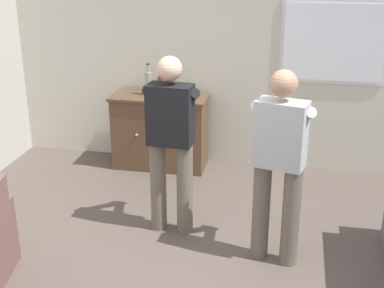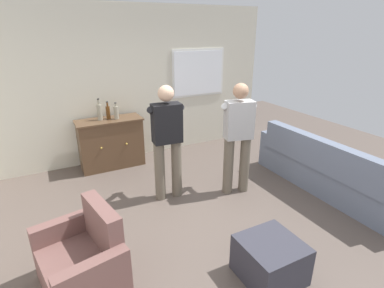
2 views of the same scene
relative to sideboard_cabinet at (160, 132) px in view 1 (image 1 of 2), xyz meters
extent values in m
plane|color=brown|center=(0.75, -2.30, -0.45)|extent=(10.40, 10.40, 0.00)
cube|color=beige|center=(0.75, 0.36, 0.95)|extent=(5.20, 0.12, 2.80)
cube|color=silver|center=(1.94, 0.30, 1.09)|extent=(1.17, 0.02, 0.94)
cube|color=white|center=(1.94, 0.29, 1.09)|extent=(1.09, 0.03, 0.86)
cube|color=brown|center=(0.00, 0.00, -0.02)|extent=(1.09, 0.44, 0.86)
cube|color=brown|center=(0.00, 0.00, 0.43)|extent=(1.13, 0.48, 0.03)
sphere|color=#B79338|center=(-0.22, -0.23, 0.03)|extent=(0.04, 0.04, 0.04)
sphere|color=#B79338|center=(0.22, -0.23, 0.03)|extent=(0.04, 0.04, 0.04)
cylinder|color=gray|center=(0.14, -0.03, 0.55)|extent=(0.08, 0.08, 0.22)
cylinder|color=gray|center=(0.14, -0.03, 0.69)|extent=(0.03, 0.03, 0.05)
cylinder|color=#262626|center=(0.14, -0.03, 0.73)|extent=(0.04, 0.04, 0.02)
cylinder|color=#593314|center=(0.01, 0.04, 0.55)|extent=(0.07, 0.07, 0.22)
cylinder|color=#593314|center=(0.01, 0.04, 0.70)|extent=(0.03, 0.03, 0.07)
cylinder|color=#262626|center=(0.01, 0.04, 0.75)|extent=(0.03, 0.03, 0.02)
cylinder|color=gray|center=(-0.13, 0.03, 0.58)|extent=(0.08, 0.08, 0.27)
cylinder|color=gray|center=(-0.13, 0.03, 0.76)|extent=(0.04, 0.04, 0.09)
cylinder|color=#262626|center=(-0.13, 0.03, 0.81)|extent=(0.04, 0.04, 0.02)
cylinder|color=#6B6051|center=(0.36, -1.46, -0.01)|extent=(0.15, 0.15, 0.88)
cylinder|color=#6B6051|center=(0.62, -1.48, -0.01)|extent=(0.15, 0.15, 0.88)
cube|color=black|center=(0.49, -1.47, 0.71)|extent=(0.42, 0.25, 0.55)
sphere|color=#D8AD8C|center=(0.49, -1.47, 1.12)|extent=(0.22, 0.22, 0.22)
cylinder|color=black|center=(0.38, -1.30, 0.82)|extent=(0.35, 0.39, 0.29)
cylinder|color=black|center=(0.61, -1.32, 0.82)|extent=(0.30, 0.42, 0.29)
cube|color=white|center=(0.51, -1.15, 0.73)|extent=(0.15, 0.05, 0.04)
cylinder|color=#6B6051|center=(1.34, -1.77, -0.01)|extent=(0.15, 0.15, 0.88)
cylinder|color=#6B6051|center=(1.59, -1.83, -0.01)|extent=(0.15, 0.15, 0.88)
cube|color=#B7B7B7|center=(1.47, -1.80, 0.71)|extent=(0.44, 0.31, 0.55)
sphere|color=tan|center=(1.47, -1.80, 1.12)|extent=(0.22, 0.22, 0.22)
cylinder|color=#B7B7B7|center=(1.39, -1.62, 0.82)|extent=(0.39, 0.35, 0.29)
cylinder|color=#B7B7B7|center=(1.62, -1.67, 0.82)|extent=(0.25, 0.44, 0.29)
cube|color=white|center=(1.54, -1.49, 0.73)|extent=(0.16, 0.08, 0.04)
camera|label=1|loc=(1.54, -5.86, 2.15)|focal=50.00mm
camera|label=2|loc=(-1.02, -5.13, 1.93)|focal=28.00mm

